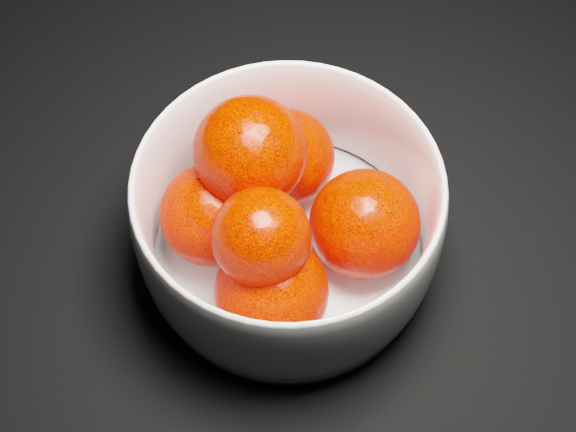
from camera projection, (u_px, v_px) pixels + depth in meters
ground at (438, 97)px, 0.68m from camera, size 3.00×3.00×0.00m
bowl at (288, 220)px, 0.55m from camera, size 0.21×0.21×0.10m
orange_pile at (278, 212)px, 0.55m from camera, size 0.16×0.16×0.12m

